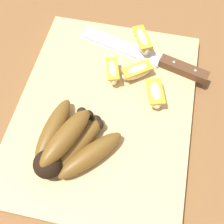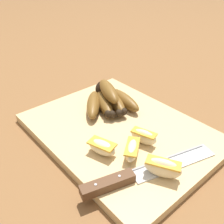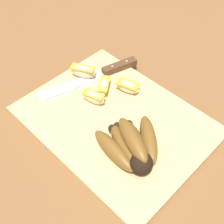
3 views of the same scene
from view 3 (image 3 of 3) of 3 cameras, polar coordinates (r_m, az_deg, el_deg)
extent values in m
plane|color=brown|center=(0.73, -0.07, -1.78)|extent=(6.00, 6.00, 0.00)
cube|color=tan|center=(0.72, 0.65, -1.74)|extent=(0.43, 0.33, 0.02)
sphere|color=black|center=(0.61, 5.62, -9.70)|extent=(0.05, 0.05, 0.05)
ellipsoid|color=brown|center=(0.65, 6.71, -5.30)|extent=(0.12, 0.11, 0.04)
sphere|color=black|center=(0.68, 3.47, -2.11)|extent=(0.02, 0.02, 0.02)
ellipsoid|color=brown|center=(0.64, 4.64, -5.97)|extent=(0.13, 0.09, 0.04)
sphere|color=black|center=(0.68, 2.41, -2.26)|extent=(0.02, 0.02, 0.02)
ellipsoid|color=brown|center=(0.64, 2.51, -6.64)|extent=(0.13, 0.07, 0.04)
sphere|color=black|center=(0.67, 1.02, -2.68)|extent=(0.02, 0.02, 0.02)
ellipsoid|color=brown|center=(0.63, 0.34, -7.32)|extent=(0.13, 0.05, 0.04)
sphere|color=black|center=(0.67, 0.04, -3.15)|extent=(0.02, 0.02, 0.02)
ellipsoid|color=brown|center=(0.62, 3.93, -5.26)|extent=(0.13, 0.08, 0.04)
cylinder|color=white|center=(0.63, 3.21, -4.49)|extent=(0.02, 0.02, 0.00)
cube|color=silver|center=(0.79, -7.44, 4.97)|extent=(0.08, 0.18, 0.00)
cube|color=#99999E|center=(0.78, -6.99, 4.43)|extent=(0.05, 0.17, 0.00)
cube|color=#51331E|center=(0.83, 1.44, 8.68)|extent=(0.05, 0.10, 0.02)
cylinder|color=#B2B2B7|center=(0.83, 2.81, 9.67)|extent=(0.01, 0.01, 0.00)
cylinder|color=#B2B2B7|center=(0.81, 0.06, 8.69)|extent=(0.01, 0.01, 0.00)
ellipsoid|color=beige|center=(0.76, 3.01, 4.79)|extent=(0.07, 0.04, 0.03)
cube|color=gold|center=(0.75, 3.04, 5.34)|extent=(0.06, 0.04, 0.00)
ellipsoid|color=beige|center=(0.76, -1.57, 4.87)|extent=(0.06, 0.07, 0.03)
cube|color=gold|center=(0.75, -1.59, 5.39)|extent=(0.06, 0.06, 0.00)
ellipsoid|color=beige|center=(0.73, -3.41, 2.80)|extent=(0.06, 0.04, 0.03)
cube|color=gold|center=(0.72, -3.45, 3.40)|extent=(0.06, 0.04, 0.00)
ellipsoid|color=beige|center=(0.80, -5.55, 7.64)|extent=(0.07, 0.05, 0.04)
cube|color=gold|center=(0.79, -5.62, 8.34)|extent=(0.07, 0.05, 0.00)
camera|label=1|loc=(0.41, 43.57, 28.76)|focal=47.09mm
camera|label=2|loc=(0.95, -0.68, 37.59)|focal=40.90mm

